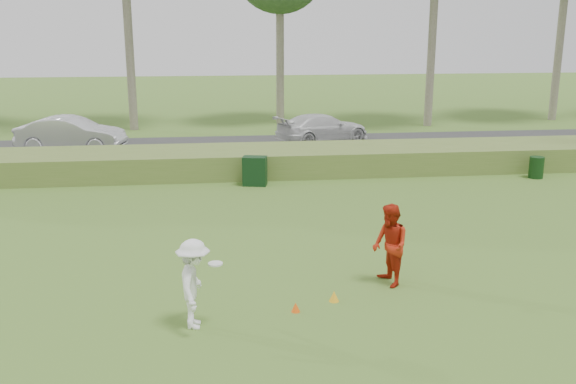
{
  "coord_description": "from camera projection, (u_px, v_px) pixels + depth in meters",
  "views": [
    {
      "loc": [
        -1.87,
        -11.65,
        5.42
      ],
      "look_at": [
        0.0,
        4.0,
        1.3
      ],
      "focal_mm": 40.0,
      "sensor_mm": 36.0,
      "label": 1
    }
  ],
  "objects": [
    {
      "name": "car_mid",
      "position": [
        71.0,
        134.0,
        27.87
      ],
      "size": [
        4.78,
        2.35,
        1.51
      ],
      "primitive_type": "imported",
      "rotation": [
        0.0,
        0.0,
        1.4
      ],
      "color": "silver",
      "rests_on": "park_road"
    },
    {
      "name": "reed_strip",
      "position": [
        263.0,
        161.0,
        24.2
      ],
      "size": [
        80.0,
        3.0,
        0.9
      ],
      "primitive_type": "cube",
      "color": "#55712D",
      "rests_on": "ground"
    },
    {
      "name": "ground",
      "position": [
        312.0,
        305.0,
        12.78
      ],
      "size": [
        120.0,
        120.0,
        0.0
      ],
      "primitive_type": "plane",
      "color": "#406A23",
      "rests_on": "ground"
    },
    {
      "name": "trash_bin",
      "position": [
        536.0,
        167.0,
        23.32
      ],
      "size": [
        0.62,
        0.62,
        0.78
      ],
      "primitive_type": "cylinder",
      "rotation": [
        0.0,
        0.0,
        -0.2
      ],
      "color": "black",
      "rests_on": "ground"
    },
    {
      "name": "car_right",
      "position": [
        323.0,
        128.0,
        30.12
      ],
      "size": [
        4.89,
        3.44,
        1.32
      ],
      "primitive_type": "imported",
      "rotation": [
        0.0,
        0.0,
        1.97
      ],
      "color": "silver",
      "rests_on": "park_road"
    },
    {
      "name": "cone_orange",
      "position": [
        296.0,
        307.0,
        12.47
      ],
      "size": [
        0.17,
        0.17,
        0.19
      ],
      "primitive_type": "cone",
      "color": "#FF580D",
      "rests_on": "ground"
    },
    {
      "name": "player_red",
      "position": [
        390.0,
        245.0,
        13.59
      ],
      "size": [
        0.81,
        0.97,
        1.78
      ],
      "primitive_type": "imported",
      "rotation": [
        0.0,
        0.0,
        -1.4
      ],
      "color": "#B5230F",
      "rests_on": "ground"
    },
    {
      "name": "park_road",
      "position": [
        254.0,
        147.0,
        29.11
      ],
      "size": [
        80.0,
        6.0,
        0.06
      ],
      "primitive_type": "cube",
      "color": "#2D2D2D",
      "rests_on": "ground"
    },
    {
      "name": "utility_cabinet",
      "position": [
        255.0,
        171.0,
        22.22
      ],
      "size": [
        0.9,
        0.67,
        1.01
      ],
      "primitive_type": "cube",
      "rotation": [
        0.0,
        0.0,
        -0.22
      ],
      "color": "black",
      "rests_on": "ground"
    },
    {
      "name": "cone_yellow",
      "position": [
        334.0,
        296.0,
        12.94
      ],
      "size": [
        0.2,
        0.2,
        0.22
      ],
      "primitive_type": "cone",
      "color": "yellow",
      "rests_on": "ground"
    },
    {
      "name": "player_white",
      "position": [
        194.0,
        284.0,
        11.69
      ],
      "size": [
        0.89,
        1.13,
        1.69
      ],
      "rotation": [
        0.0,
        0.0,
        1.5
      ],
      "color": "white",
      "rests_on": "ground"
    }
  ]
}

